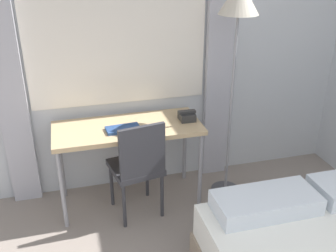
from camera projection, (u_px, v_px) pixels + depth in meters
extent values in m
cube|color=silver|center=(156.00, 45.00, 3.47)|extent=(4.66, 0.05, 2.70)
cube|color=white|center=(116.00, 18.00, 3.25)|extent=(1.55, 0.01, 1.50)
cube|color=#B2B2BC|center=(5.00, 63.00, 3.13)|extent=(0.24, 0.06, 2.60)
cube|color=#B2B2BC|center=(220.00, 48.00, 3.56)|extent=(0.24, 0.06, 2.60)
cube|color=tan|center=(128.00, 128.00, 3.34)|extent=(1.25, 0.54, 0.04)
cylinder|color=gray|center=(62.00, 190.00, 3.16)|extent=(0.04, 0.04, 0.72)
cylinder|color=gray|center=(200.00, 171.00, 3.43)|extent=(0.04, 0.04, 0.72)
cylinder|color=gray|center=(61.00, 162.00, 3.56)|extent=(0.04, 0.04, 0.72)
cylinder|color=gray|center=(185.00, 147.00, 3.84)|extent=(0.04, 0.04, 0.72)
cube|color=#333338|center=(135.00, 167.00, 3.32)|extent=(0.46, 0.46, 0.05)
cube|color=#333338|center=(142.00, 152.00, 3.07)|extent=(0.38, 0.10, 0.43)
cylinder|color=#333338|center=(124.00, 206.00, 3.22)|extent=(0.03, 0.03, 0.42)
cylinder|color=#333338|center=(162.00, 196.00, 3.35)|extent=(0.03, 0.03, 0.42)
cylinder|color=#333338|center=(112.00, 185.00, 3.50)|extent=(0.03, 0.03, 0.42)
cylinder|color=#333338|center=(147.00, 176.00, 3.63)|extent=(0.03, 0.03, 0.42)
cube|color=silver|center=(266.00, 202.00, 2.61)|extent=(0.70, 0.32, 0.12)
cylinder|color=#4C4C51|center=(225.00, 190.00, 3.77)|extent=(0.27, 0.27, 0.03)
cylinder|color=gray|center=(231.00, 110.00, 3.42)|extent=(0.02, 0.02, 1.63)
cube|color=#2D2D2D|center=(187.00, 117.00, 3.43)|extent=(0.13, 0.14, 0.06)
cube|color=#2D2D2D|center=(187.00, 112.00, 3.41)|extent=(0.15, 0.05, 0.02)
cube|color=navy|center=(123.00, 129.00, 3.25)|extent=(0.29, 0.17, 0.02)
cube|color=white|center=(123.00, 128.00, 3.25)|extent=(0.27, 0.16, 0.01)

